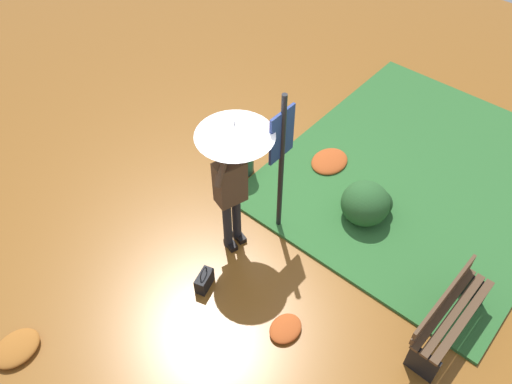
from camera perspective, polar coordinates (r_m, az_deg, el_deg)
The scene contains 11 objects.
ground_plane at distance 7.53m, azimuth -1.50°, elevation -3.96°, with size 18.00×18.00×0.00m, color brown.
grass_verge at distance 8.62m, azimuth 17.61°, elevation 1.82°, with size 4.80×4.00×0.05m.
person_with_umbrella at distance 6.29m, azimuth -2.54°, elevation 3.88°, with size 0.96×0.96×2.04m.
info_sign_post at distance 6.52m, azimuth 2.77°, elevation 4.52°, with size 0.44×0.07×2.30m.
handbag at distance 6.88m, azimuth -5.63°, elevation -9.53°, with size 0.33×0.22×0.37m.
park_bench at distance 6.67m, azimuth 20.24°, elevation -12.36°, with size 1.40×0.40×0.75m.
trash_bin at distance 8.04m, azimuth -1.69°, elevation 4.52°, with size 0.42×0.42×0.83m.
shrub_cluster at distance 7.61m, azimuth 12.03°, elevation -1.23°, with size 0.76×0.69×0.62m.
leaf_pile_near_person at distance 6.60m, azimuth 3.22°, elevation -14.57°, with size 0.44×0.36×0.10m.
leaf_pile_by_bench at distance 7.05m, azimuth -24.57°, elevation -15.17°, with size 0.57×0.46×0.13m.
leaf_pile_far_path at distance 8.45m, azimuth 7.97°, elevation 3.31°, with size 0.66×0.53×0.15m.
Camera 1 is at (-3.47, -3.24, 5.84)m, focal length 36.87 mm.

